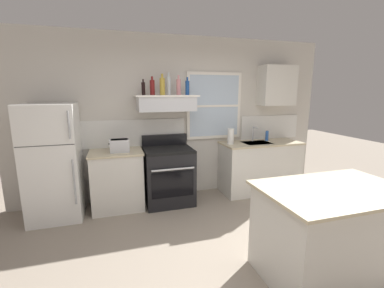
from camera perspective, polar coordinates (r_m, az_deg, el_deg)
ground_plane at (r=2.97m, az=8.49°, el=-26.09°), size 16.00×16.00×0.00m
back_wall at (r=4.49m, az=-2.80°, el=5.74°), size 5.40×0.11×2.70m
refrigerator at (r=4.16m, az=-28.11°, el=-3.56°), size 0.70×0.72×1.64m
counter_left_of_stove at (r=4.23m, az=-16.05°, el=-7.53°), size 0.79×0.63×0.91m
toaster at (r=4.04m, az=-15.62°, el=-0.28°), size 0.30×0.20×0.19m
stove_range at (r=4.27m, az=-5.18°, el=-6.82°), size 0.76×0.69×1.09m
range_hood_shelf at (r=4.15m, az=-5.74°, el=8.97°), size 0.96×0.52×0.24m
bottle_balsamic_dark at (r=4.07m, az=-10.63°, el=11.90°), size 0.06×0.06×0.24m
bottle_red_label_wine at (r=4.13m, az=-8.71°, el=12.21°), size 0.07×0.07×0.28m
bottle_champagne_gold_foil at (r=4.08m, az=-6.53°, el=12.50°), size 0.08×0.08×0.32m
bottle_clear_tall at (r=4.20m, az=-5.14°, el=12.64°), size 0.06×0.06×0.34m
bottle_rose_pink at (r=4.14m, az=-2.95°, el=12.44°), size 0.07×0.07×0.30m
bottle_blue_liqueur at (r=4.20m, az=-1.02°, el=12.29°), size 0.07×0.07×0.27m
counter_right_with_sink at (r=4.91m, az=14.61°, el=-4.78°), size 1.43×0.63×0.91m
sink_faucet at (r=4.81m, az=13.38°, el=2.61°), size 0.03×0.17×0.28m
paper_towel_roll at (r=4.50m, az=8.49°, el=1.69°), size 0.11×0.11×0.27m
dish_soap_bottle at (r=4.97m, az=16.11°, el=1.76°), size 0.06×0.06×0.18m
kitchen_island at (r=2.99m, az=28.18°, el=-16.71°), size 1.40×0.90×0.91m
upper_cabinet_right at (r=5.03m, az=18.11°, el=12.06°), size 0.64×0.32×0.70m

